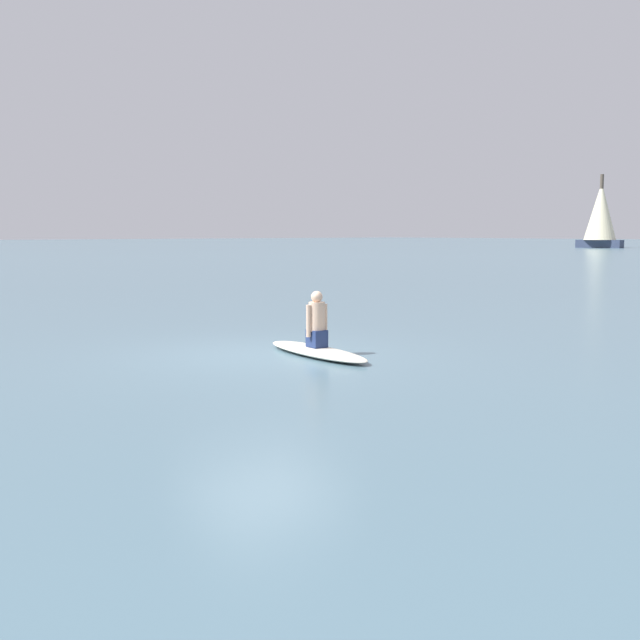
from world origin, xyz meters
The scene contains 4 objects.
ground_plane centered at (0.00, 0.00, 0.00)m, with size 400.00×400.00×0.00m, color slate.
surfboard centered at (-0.67, 0.58, 0.07)m, with size 2.63×0.67×0.14m, color silver.
person_paddler centered at (-0.67, 0.58, 0.55)m, with size 0.40×0.33×0.92m.
sailboat_near_right centered at (-83.02, -44.05, 4.33)m, with size 4.64×5.87×9.26m.
Camera 1 is at (7.19, 10.32, 2.01)m, focal length 43.48 mm.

